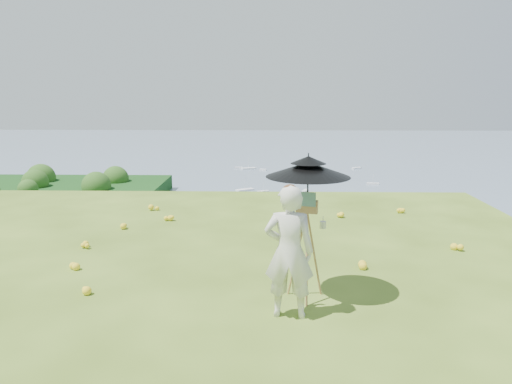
# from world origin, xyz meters

# --- Properties ---
(ground) EXTENTS (14.00, 14.00, 0.00)m
(ground) POSITION_xyz_m (0.00, 0.00, 0.00)
(ground) COLOR #48631C
(ground) RESTS_ON ground
(shoreline_tier) EXTENTS (170.00, 28.00, 8.00)m
(shoreline_tier) POSITION_xyz_m (0.00, 75.00, -36.00)
(shoreline_tier) COLOR gray
(shoreline_tier) RESTS_ON bay_water
(bay_water) EXTENTS (700.00, 700.00, 0.00)m
(bay_water) POSITION_xyz_m (0.00, 240.00, -34.00)
(bay_water) COLOR slate
(bay_water) RESTS_ON ground
(peninsula) EXTENTS (90.00, 60.00, 12.00)m
(peninsula) POSITION_xyz_m (-75.00, 155.00, -29.00)
(peninsula) COLOR #0E350F
(peninsula) RESTS_ON bay_water
(slope_trees) EXTENTS (110.00, 50.00, 6.00)m
(slope_trees) POSITION_xyz_m (0.00, 35.00, -15.00)
(slope_trees) COLOR #295018
(slope_trees) RESTS_ON forest_slope
(harbor_town) EXTENTS (110.00, 22.00, 5.00)m
(harbor_town) POSITION_xyz_m (0.00, 75.00, -29.50)
(harbor_town) COLOR white
(harbor_town) RESTS_ON shoreline_tier
(moored_boats) EXTENTS (140.00, 140.00, 0.70)m
(moored_boats) POSITION_xyz_m (-12.50, 161.00, -33.65)
(moored_boats) COLOR white
(moored_boats) RESTS_ON bay_water
(wildflowers) EXTENTS (10.00, 10.50, 0.12)m
(wildflowers) POSITION_xyz_m (0.00, 0.25, 0.06)
(wildflowers) COLOR yellow
(wildflowers) RESTS_ON ground
(painter) EXTENTS (0.65, 0.46, 1.68)m
(painter) POSITION_xyz_m (1.76, -0.85, 0.84)
(painter) COLOR beige
(painter) RESTS_ON ground
(field_easel) EXTENTS (0.69, 0.69, 1.49)m
(field_easel) POSITION_xyz_m (2.02, -0.29, 0.75)
(field_easel) COLOR #8F5E3C
(field_easel) RESTS_ON ground
(sun_umbrella) EXTENTS (1.33, 1.33, 0.77)m
(sun_umbrella) POSITION_xyz_m (2.02, -0.26, 1.61)
(sun_umbrella) COLOR black
(sun_umbrella) RESTS_ON field_easel
(painter_cap) EXTENTS (0.24, 0.27, 0.10)m
(painter_cap) POSITION_xyz_m (1.76, -0.85, 1.64)
(painter_cap) COLOR #CD7170
(painter_cap) RESTS_ON painter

